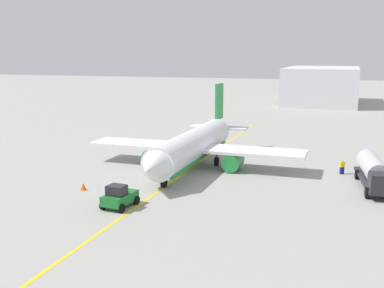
{
  "coord_description": "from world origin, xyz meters",
  "views": [
    {
      "loc": [
        55.05,
        16.61,
        14.2
      ],
      "look_at": [
        0.0,
        0.0,
        3.0
      ],
      "focal_mm": 44.47,
      "sensor_mm": 36.0,
      "label": 1
    }
  ],
  "objects_px": {
    "fuel_tanker": "(374,171)",
    "airplane": "(193,146)",
    "pushback_tug": "(119,197)",
    "refueling_worker": "(342,167)",
    "safety_cone_nose": "(83,187)"
  },
  "relations": [
    {
      "from": "pushback_tug",
      "to": "safety_cone_nose",
      "type": "relative_size",
      "value": 5.14
    },
    {
      "from": "fuel_tanker",
      "to": "safety_cone_nose",
      "type": "bearing_deg",
      "value": -71.29
    },
    {
      "from": "airplane",
      "to": "pushback_tug",
      "type": "bearing_deg",
      "value": -6.84
    },
    {
      "from": "airplane",
      "to": "safety_cone_nose",
      "type": "bearing_deg",
      "value": -31.61
    },
    {
      "from": "airplane",
      "to": "pushback_tug",
      "type": "height_order",
      "value": "airplane"
    },
    {
      "from": "fuel_tanker",
      "to": "safety_cone_nose",
      "type": "xyz_separation_m",
      "value": [
        9.83,
        -29.03,
        -1.36
      ]
    },
    {
      "from": "fuel_tanker",
      "to": "refueling_worker",
      "type": "relative_size",
      "value": 6.75
    },
    {
      "from": "airplane",
      "to": "pushback_tug",
      "type": "xyz_separation_m",
      "value": [
        17.09,
        -2.05,
        -1.64
      ]
    },
    {
      "from": "safety_cone_nose",
      "to": "refueling_worker",
      "type": "bearing_deg",
      "value": 119.63
    },
    {
      "from": "refueling_worker",
      "to": "safety_cone_nose",
      "type": "bearing_deg",
      "value": -60.37
    },
    {
      "from": "airplane",
      "to": "refueling_worker",
      "type": "height_order",
      "value": "airplane"
    },
    {
      "from": "pushback_tug",
      "to": "airplane",
      "type": "bearing_deg",
      "value": 173.16
    },
    {
      "from": "fuel_tanker",
      "to": "pushback_tug",
      "type": "xyz_separation_m",
      "value": [
        13.82,
        -23.02,
        -0.73
      ]
    },
    {
      "from": "fuel_tanker",
      "to": "airplane",
      "type": "bearing_deg",
      "value": -98.85
    },
    {
      "from": "safety_cone_nose",
      "to": "fuel_tanker",
      "type": "bearing_deg",
      "value": 108.71
    }
  ]
}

